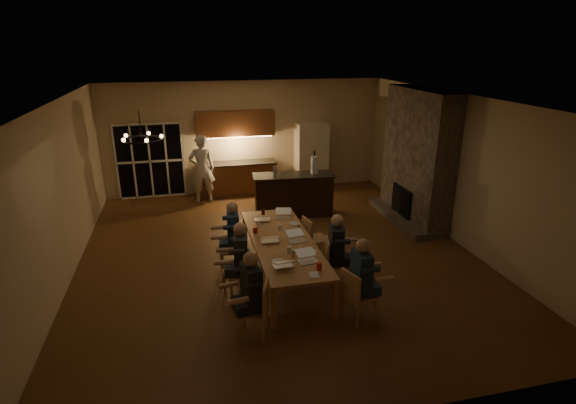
# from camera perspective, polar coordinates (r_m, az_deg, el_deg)

# --- Properties ---
(floor) EXTENTS (9.00, 9.00, 0.00)m
(floor) POSITION_cam_1_polar(r_m,az_deg,el_deg) (9.48, -1.26, -6.69)
(floor) COLOR brown
(floor) RESTS_ON ground
(back_wall) EXTENTS (8.00, 0.04, 3.20)m
(back_wall) POSITION_cam_1_polar(r_m,az_deg,el_deg) (13.21, -5.49, 8.21)
(back_wall) COLOR #CBB58F
(back_wall) RESTS_ON ground
(left_wall) EXTENTS (0.04, 9.00, 3.20)m
(left_wall) POSITION_cam_1_polar(r_m,az_deg,el_deg) (9.00, -27.24, 0.57)
(left_wall) COLOR #CBB58F
(left_wall) RESTS_ON ground
(right_wall) EXTENTS (0.04, 9.00, 3.20)m
(right_wall) POSITION_cam_1_polar(r_m,az_deg,el_deg) (10.45, 20.81, 3.92)
(right_wall) COLOR #CBB58F
(right_wall) RESTS_ON ground
(ceiling) EXTENTS (8.00, 9.00, 0.04)m
(ceiling) POSITION_cam_1_polar(r_m,az_deg,el_deg) (8.55, -1.43, 13.03)
(ceiling) COLOR white
(ceiling) RESTS_ON back_wall
(french_doors) EXTENTS (1.86, 0.08, 2.10)m
(french_doors) POSITION_cam_1_polar(r_m,az_deg,el_deg) (13.20, -17.10, 4.96)
(french_doors) COLOR black
(french_doors) RESTS_ON ground
(fireplace) EXTENTS (0.58, 2.50, 3.20)m
(fireplace) POSITION_cam_1_polar(r_m,az_deg,el_deg) (11.27, 16.13, 5.52)
(fireplace) COLOR #6A5D53
(fireplace) RESTS_ON ground
(kitchenette) EXTENTS (2.24, 0.68, 2.40)m
(kitchenette) POSITION_cam_1_polar(r_m,az_deg,el_deg) (12.95, -6.55, 6.12)
(kitchenette) COLOR brown
(kitchenette) RESTS_ON ground
(refrigerator) EXTENTS (0.90, 0.68, 2.00)m
(refrigerator) POSITION_cam_1_polar(r_m,az_deg,el_deg) (13.37, 2.95, 5.78)
(refrigerator) COLOR beige
(refrigerator) RESTS_ON ground
(dining_table) EXTENTS (1.10, 3.24, 0.75)m
(dining_table) POSITION_cam_1_polar(r_m,az_deg,el_deg) (8.48, -0.65, -7.22)
(dining_table) COLOR #B48548
(dining_table) RESTS_ON ground
(bar_island) EXTENTS (2.09, 0.87, 1.08)m
(bar_island) POSITION_cam_1_polar(r_m,az_deg,el_deg) (11.40, 0.70, 0.90)
(bar_island) COLOR black
(bar_island) RESTS_ON ground
(chair_left_near) EXTENTS (0.56, 0.56, 0.89)m
(chair_left_near) POSITION_cam_1_polar(r_m,az_deg,el_deg) (6.90, -4.50, -13.48)
(chair_left_near) COLOR tan
(chair_left_near) RESTS_ON ground
(chair_left_mid) EXTENTS (0.53, 0.53, 0.89)m
(chair_left_mid) POSITION_cam_1_polar(r_m,az_deg,el_deg) (7.91, -6.47, -8.88)
(chair_left_mid) COLOR tan
(chair_left_mid) RESTS_ON ground
(chair_left_far) EXTENTS (0.44, 0.44, 0.89)m
(chair_left_far) POSITION_cam_1_polar(r_m,az_deg,el_deg) (8.78, -7.30, -5.87)
(chair_left_far) COLOR tan
(chair_left_far) RESTS_ON ground
(chair_right_near) EXTENTS (0.56, 0.56, 0.89)m
(chair_right_near) POSITION_cam_1_polar(r_m,az_deg,el_deg) (7.31, 9.08, -11.59)
(chair_right_near) COLOR tan
(chair_right_near) RESTS_ON ground
(chair_right_mid) EXTENTS (0.52, 0.52, 0.89)m
(chair_right_mid) POSITION_cam_1_polar(r_m,az_deg,el_deg) (8.25, 6.36, -7.60)
(chair_right_mid) COLOR tan
(chair_right_mid) RESTS_ON ground
(chair_right_far) EXTENTS (0.51, 0.51, 0.89)m
(chair_right_far) POSITION_cam_1_polar(r_m,az_deg,el_deg) (9.17, 3.58, -4.61)
(chair_right_far) COLOR tan
(chair_right_far) RESTS_ON ground
(person_left_near) EXTENTS (0.69, 0.69, 1.38)m
(person_left_near) POSITION_cam_1_polar(r_m,az_deg,el_deg) (6.80, -4.64, -11.57)
(person_left_near) COLOR #23272E
(person_left_near) RESTS_ON ground
(person_right_near) EXTENTS (0.60, 0.60, 1.38)m
(person_right_near) POSITION_cam_1_polar(r_m,az_deg,el_deg) (7.26, 9.26, -9.63)
(person_right_near) COLOR navy
(person_right_near) RESTS_ON ground
(person_left_mid) EXTENTS (0.68, 0.68, 1.38)m
(person_left_mid) POSITION_cam_1_polar(r_m,az_deg,el_deg) (7.77, -5.98, -7.37)
(person_left_mid) COLOR #34383E
(person_left_mid) RESTS_ON ground
(person_right_mid) EXTENTS (0.70, 0.70, 1.38)m
(person_right_mid) POSITION_cam_1_polar(r_m,az_deg,el_deg) (8.12, 6.13, -6.14)
(person_right_mid) COLOR #23272E
(person_right_mid) RESTS_ON ground
(person_left_far) EXTENTS (0.64, 0.64, 1.38)m
(person_left_far) POSITION_cam_1_polar(r_m,az_deg,el_deg) (8.73, -6.95, -4.27)
(person_left_far) COLOR navy
(person_left_far) RESTS_ON ground
(standing_person) EXTENTS (0.73, 0.52, 1.90)m
(standing_person) POSITION_cam_1_polar(r_m,az_deg,el_deg) (12.44, -10.87, 4.13)
(standing_person) COLOR silver
(standing_person) RESTS_ON ground
(chandelier) EXTENTS (0.65, 0.65, 0.03)m
(chandelier) POSITION_cam_1_polar(r_m,az_deg,el_deg) (7.55, -18.09, 7.56)
(chandelier) COLOR black
(chandelier) RESTS_ON ceiling
(laptop_a) EXTENTS (0.34, 0.30, 0.23)m
(laptop_a) POSITION_cam_1_polar(r_m,az_deg,el_deg) (7.37, -0.69, -7.34)
(laptop_a) COLOR silver
(laptop_a) RESTS_ON dining_table
(laptop_b) EXTENTS (0.36, 0.32, 0.23)m
(laptop_b) POSITION_cam_1_polar(r_m,az_deg,el_deg) (7.50, 2.53, -6.83)
(laptop_b) COLOR silver
(laptop_b) RESTS_ON dining_table
(laptop_c) EXTENTS (0.34, 0.30, 0.23)m
(laptop_c) POSITION_cam_1_polar(r_m,az_deg,el_deg) (8.25, -2.30, -4.27)
(laptop_c) COLOR silver
(laptop_c) RESTS_ON dining_table
(laptop_d) EXTENTS (0.37, 0.33, 0.23)m
(laptop_d) POSITION_cam_1_polar(r_m,az_deg,el_deg) (8.25, 1.16, -4.27)
(laptop_d) COLOR silver
(laptop_d) RESTS_ON dining_table
(laptop_e) EXTENTS (0.36, 0.32, 0.23)m
(laptop_e) POSITION_cam_1_polar(r_m,az_deg,el_deg) (9.22, -3.29, -1.64)
(laptop_e) COLOR silver
(laptop_e) RESTS_ON dining_table
(laptop_f) EXTENTS (0.38, 0.35, 0.23)m
(laptop_f) POSITION_cam_1_polar(r_m,az_deg,el_deg) (9.29, -0.61, -1.44)
(laptop_f) COLOR silver
(laptop_f) RESTS_ON dining_table
(mug_front) EXTENTS (0.08, 0.08, 0.10)m
(mug_front) POSITION_cam_1_polar(r_m,az_deg,el_deg) (7.86, 0.16, -6.02)
(mug_front) COLOR silver
(mug_front) RESTS_ON dining_table
(mug_mid) EXTENTS (0.08, 0.08, 0.10)m
(mug_mid) POSITION_cam_1_polar(r_m,az_deg,el_deg) (8.75, -1.05, -3.25)
(mug_mid) COLOR silver
(mug_mid) RESTS_ON dining_table
(mug_back) EXTENTS (0.07, 0.07, 0.10)m
(mug_back) POSITION_cam_1_polar(r_m,az_deg,el_deg) (8.96, -3.80, -2.72)
(mug_back) COLOR silver
(mug_back) RESTS_ON dining_table
(redcup_near) EXTENTS (0.09, 0.09, 0.12)m
(redcup_near) POSITION_cam_1_polar(r_m,az_deg,el_deg) (7.30, 3.97, -8.13)
(redcup_near) COLOR red
(redcup_near) RESTS_ON dining_table
(redcup_mid) EXTENTS (0.09, 0.09, 0.12)m
(redcup_mid) POSITION_cam_1_polar(r_m,az_deg,el_deg) (8.64, -4.18, -3.54)
(redcup_mid) COLOR red
(redcup_mid) RESTS_ON dining_table
(can_silver) EXTENTS (0.06, 0.06, 0.12)m
(can_silver) POSITION_cam_1_polar(r_m,az_deg,el_deg) (7.70, 0.67, -6.52)
(can_silver) COLOR #B2B2B7
(can_silver) RESTS_ON dining_table
(can_cola) EXTENTS (0.07, 0.07, 0.12)m
(can_cola) POSITION_cam_1_polar(r_m,az_deg,el_deg) (9.53, -3.18, -1.25)
(can_cola) COLOR #3F0F0C
(can_cola) RESTS_ON dining_table
(can_right) EXTENTS (0.07, 0.07, 0.12)m
(can_right) POSITION_cam_1_polar(r_m,az_deg,el_deg) (8.69, 1.37, -3.37)
(can_right) COLOR #B2B2B7
(can_right) RESTS_ON dining_table
(plate_near) EXTENTS (0.23, 0.23, 0.02)m
(plate_near) POSITION_cam_1_polar(r_m,az_deg,el_deg) (7.87, 2.92, -6.36)
(plate_near) COLOR silver
(plate_near) RESTS_ON dining_table
(plate_left) EXTENTS (0.23, 0.23, 0.02)m
(plate_left) POSITION_cam_1_polar(r_m,az_deg,el_deg) (7.53, -1.22, -7.59)
(plate_left) COLOR silver
(plate_left) RESTS_ON dining_table
(plate_far) EXTENTS (0.22, 0.22, 0.02)m
(plate_far) POSITION_cam_1_polar(r_m,az_deg,el_deg) (9.04, 0.78, -2.77)
(plate_far) COLOR silver
(plate_far) RESTS_ON dining_table
(notepad) EXTENTS (0.18, 0.23, 0.01)m
(notepad) POSITION_cam_1_polar(r_m,az_deg,el_deg) (7.16, 3.33, -9.22)
(notepad) COLOR white
(notepad) RESTS_ON dining_table
(bar_bottle) EXTENTS (0.07, 0.07, 0.24)m
(bar_bottle) POSITION_cam_1_polar(r_m,az_deg,el_deg) (11.10, -1.69, 3.95)
(bar_bottle) COLOR #99999E
(bar_bottle) RESTS_ON bar_island
(bar_blender) EXTENTS (0.15, 0.15, 0.43)m
(bar_blender) POSITION_cam_1_polar(r_m,az_deg,el_deg) (11.29, 3.35, 4.70)
(bar_blender) COLOR silver
(bar_blender) RESTS_ON bar_island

